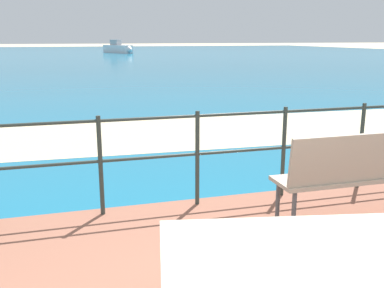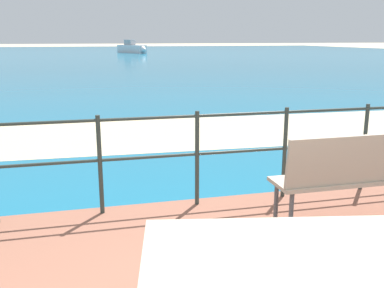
{
  "view_description": "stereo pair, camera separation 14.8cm",
  "coord_description": "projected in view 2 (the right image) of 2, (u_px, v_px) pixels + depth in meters",
  "views": [
    {
      "loc": [
        -1.24,
        -1.69,
        1.78
      ],
      "look_at": [
        -0.03,
        2.54,
        0.69
      ],
      "focal_mm": 40.72,
      "sensor_mm": 36.0,
      "label": 1
    },
    {
      "loc": [
        -1.09,
        -1.73,
        1.78
      ],
      "look_at": [
        -0.03,
        2.54,
        0.69
      ],
      "focal_mm": 40.72,
      "sensor_mm": 36.0,
      "label": 2
    }
  ],
  "objects": [
    {
      "name": "park_bench",
      "position": [
        360.0,
        171.0,
        3.89
      ],
      "size": [
        1.54,
        0.42,
        0.92
      ],
      "rotation": [
        0.0,
        0.0,
        3.15
      ],
      "color": "tan",
      "rests_on": "patio_paving"
    },
    {
      "name": "picnic_table",
      "position": [
        305.0,
        281.0,
        2.1
      ],
      "size": [
        1.8,
        1.64,
        0.75
      ],
      "rotation": [
        0.0,
        0.0,
        -0.2
      ],
      "color": "tan",
      "rests_on": "patio_paving"
    },
    {
      "name": "railing_fence",
      "position": [
        197.0,
        148.0,
        4.46
      ],
      "size": [
        5.94,
        0.04,
        1.0
      ],
      "color": "#2D3833",
      "rests_on": "patio_paving"
    },
    {
      "name": "beach_strip",
      "position": [
        146.0,
        134.0,
        8.18
      ],
      "size": [
        54.07,
        4.68,
        0.01
      ],
      "primitive_type": "cube",
      "rotation": [
        0.0,
        0.0,
        -0.03
      ],
      "color": "beige",
      "rests_on": "ground"
    },
    {
      "name": "boat_near",
      "position": [
        132.0,
        48.0,
        49.41
      ],
      "size": [
        3.07,
        5.14,
        1.47
      ],
      "rotation": [
        0.0,
        0.0,
        5.15
      ],
      "color": "silver",
      "rests_on": "sea_water"
    },
    {
      "name": "sea_water",
      "position": [
        94.0,
        57.0,
        40.0
      ],
      "size": [
        90.0,
        90.0,
        0.01
      ],
      "primitive_type": "cube",
      "color": "#196B8E",
      "rests_on": "ground"
    }
  ]
}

